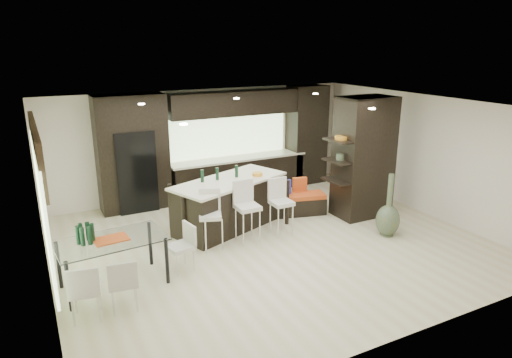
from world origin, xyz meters
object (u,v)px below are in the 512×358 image
chair_near (123,285)px  stool_mid (248,218)px  stool_right (281,212)px  kitchen_island (230,203)px  chair_end (180,250)px  chair_far (86,293)px  floor_vase (389,205)px  bench (298,204)px  dining_table (113,263)px  stool_left (211,226)px

chair_near → stool_mid: bearing=33.9°
stool_mid → stool_right: (0.78, 0.01, -0.03)m
kitchen_island → stool_right: 1.15m
chair_near → chair_end: size_ratio=1.01×
stool_right → chair_near: (-3.46, -1.33, -0.09)m
chair_far → kitchen_island: bearing=45.2°
stool_right → floor_vase: bearing=-28.7°
bench → stool_mid: bearing=-139.2°
chair_far → stool_right: bearing=29.5°
stool_right → chair_near: stool_right is taller
stool_mid → dining_table: (-2.69, -0.55, -0.09)m
stool_right → dining_table: bearing=-170.3°
chair_near → floor_vase: bearing=10.7°
kitchen_island → stool_right: kitchen_island is taller
chair_far → stool_mid: bearing=33.3°
chair_near → chair_far: 0.52m
bench → stool_left: bearing=-146.9°
stool_left → dining_table: size_ratio=0.56×
dining_table → chair_near: dining_table is taller
dining_table → chair_near: size_ratio=2.18×
kitchen_island → chair_near: (-2.69, -2.18, -0.14)m
stool_mid → stool_right: 0.78m
kitchen_island → stool_right: size_ratio=2.69×
dining_table → chair_end: (1.13, 0.00, -0.02)m
chair_far → dining_table: bearing=66.7°
stool_mid → floor_vase: size_ratio=0.76×
kitchen_island → stool_mid: size_ratio=2.54×
stool_mid → chair_near: stool_mid is taller
dining_table → chair_near: bearing=-95.2°
bench → dining_table: size_ratio=0.74×
kitchen_island → floor_vase: size_ratio=1.92×
dining_table → stool_mid: bearing=6.4°
stool_left → dining_table: stool_left is taller
stool_left → chair_far: size_ratio=1.16×
stool_mid → bench: stool_mid is taller
bench → floor_vase: size_ratio=0.95×
kitchen_island → stool_mid: kitchen_island is taller
chair_near → dining_table: bearing=97.9°
stool_right → floor_vase: floor_vase is taller
stool_left → chair_end: (-0.78, -0.57, -0.09)m
floor_vase → dining_table: (-5.36, 0.49, -0.25)m
stool_right → chair_far: stool_right is taller
stool_mid → floor_vase: 2.88m
dining_table → bench: bearing=12.3°
floor_vase → chair_far: size_ratio=1.63×
stool_mid → chair_far: 3.48m
dining_table → chair_far: 0.93m
kitchen_island → bench: kitchen_island is taller
dining_table → chair_far: size_ratio=2.07×
chair_end → kitchen_island: bearing=-57.9°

